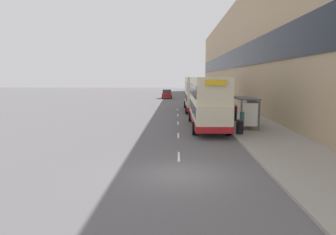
% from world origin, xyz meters
% --- Properties ---
extents(ground_plane, '(220.00, 220.00, 0.00)m').
position_xyz_m(ground_plane, '(0.00, 0.00, 0.00)').
color(ground_plane, '#5B595B').
extents(pavement, '(5.00, 93.00, 0.14)m').
position_xyz_m(pavement, '(6.50, 38.50, 0.07)').
color(pavement, gray).
rests_on(pavement, ground_plane).
extents(terrace_facade, '(3.10, 93.00, 16.11)m').
position_xyz_m(terrace_facade, '(10.49, 38.50, 8.05)').
color(terrace_facade, tan).
rests_on(terrace_facade, ground_plane).
extents(lane_mark_0, '(0.12, 2.00, 0.01)m').
position_xyz_m(lane_mark_0, '(0.00, 3.01, 0.01)').
color(lane_mark_0, silver).
rests_on(lane_mark_0, ground_plane).
extents(lane_mark_1, '(0.12, 2.00, 0.01)m').
position_xyz_m(lane_mark_1, '(0.00, 8.99, 0.01)').
color(lane_mark_1, silver).
rests_on(lane_mark_1, ground_plane).
extents(lane_mark_2, '(0.12, 2.00, 0.01)m').
position_xyz_m(lane_mark_2, '(0.00, 14.97, 0.01)').
color(lane_mark_2, silver).
rests_on(lane_mark_2, ground_plane).
extents(lane_mark_3, '(0.12, 2.00, 0.01)m').
position_xyz_m(lane_mark_3, '(0.00, 20.95, 0.01)').
color(lane_mark_3, silver).
rests_on(lane_mark_3, ground_plane).
extents(lane_mark_4, '(0.12, 2.00, 0.01)m').
position_xyz_m(lane_mark_4, '(0.00, 26.93, 0.01)').
color(lane_mark_4, silver).
rests_on(lane_mark_4, ground_plane).
extents(bus_shelter, '(1.60, 4.20, 2.48)m').
position_xyz_m(bus_shelter, '(5.77, 12.01, 1.88)').
color(bus_shelter, '#4C4C51').
rests_on(bus_shelter, ground_plane).
extents(double_decker_bus_near, '(2.85, 10.65, 4.30)m').
position_xyz_m(double_decker_bus_near, '(2.47, 12.50, 2.28)').
color(double_decker_bus_near, beige).
rests_on(double_decker_bus_near, ground_plane).
extents(double_decker_bus_ahead, '(2.85, 10.59, 4.30)m').
position_xyz_m(double_decker_bus_ahead, '(2.31, 25.54, 2.28)').
color(double_decker_bus_ahead, beige).
rests_on(double_decker_bus_ahead, ground_plane).
extents(car_0, '(2.04, 3.81, 1.82)m').
position_xyz_m(car_0, '(-2.14, 47.87, 0.89)').
color(car_0, maroon).
rests_on(car_0, ground_plane).
extents(pedestrian_at_shelter, '(0.34, 0.34, 1.70)m').
position_xyz_m(pedestrian_at_shelter, '(4.97, 10.32, 1.01)').
color(pedestrian_at_shelter, '#23232D').
rests_on(pedestrian_at_shelter, ground_plane).
extents(pedestrian_1, '(0.34, 0.34, 1.70)m').
position_xyz_m(pedestrian_1, '(7.00, 16.41, 1.01)').
color(pedestrian_1, '#23232D').
rests_on(pedestrian_1, ground_plane).
extents(pedestrian_2, '(0.31, 0.31, 1.57)m').
position_xyz_m(pedestrian_2, '(6.83, 15.05, 0.94)').
color(pedestrian_2, '#23232D').
rests_on(pedestrian_2, ground_plane).
extents(pedestrian_3, '(0.31, 0.31, 1.59)m').
position_xyz_m(pedestrian_3, '(5.54, 15.83, 0.95)').
color(pedestrian_3, '#23232D').
rests_on(pedestrian_3, ground_plane).
extents(litter_bin, '(0.55, 0.55, 1.05)m').
position_xyz_m(litter_bin, '(4.55, 9.06, 0.67)').
color(litter_bin, black).
rests_on(litter_bin, ground_plane).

